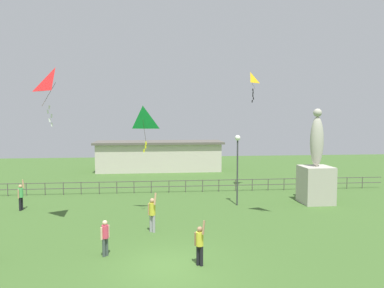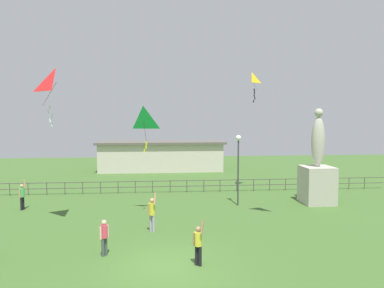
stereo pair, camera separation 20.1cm
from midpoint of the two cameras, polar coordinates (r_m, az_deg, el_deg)
The scene contains 12 objects.
ground_plane at distance 14.95m, azimuth -3.27°, elevation -18.64°, with size 80.00×80.00×0.00m, color #3D6028.
statue_monument at distance 25.99m, azimuth 19.29°, elevation -4.77°, with size 2.00×2.00×6.41m.
lamppost at distance 23.98m, azimuth 7.52°, elevation -1.69°, with size 0.36×0.36×4.66m.
person_0 at distance 18.73m, azimuth -5.98°, elevation -10.60°, with size 0.47×0.45×2.05m.
person_1 at distance 16.03m, azimuth -13.28°, elevation -13.79°, with size 0.34×0.37×1.53m.
person_2 at distance 14.67m, azimuth 1.41°, elevation -15.24°, with size 0.42×0.41×1.83m.
person_5 at distance 25.27m, azimuth -24.95°, elevation -7.26°, with size 0.34×0.48×1.92m.
kite_1 at distance 20.85m, azimuth -7.39°, elevation 3.73°, with size 1.31×1.37×2.59m.
kite_2 at distance 29.02m, azimuth 9.58°, elevation 9.93°, with size 0.97×0.90×2.32m.
kite_3 at distance 20.33m, azimuth -20.32°, elevation 8.91°, with size 1.45×1.41×2.93m.
waterfront_railing at distance 28.25m, azimuth -4.89°, elevation -6.41°, with size 36.01×0.06×0.95m.
pavilion_building at distance 39.99m, azimuth -4.74°, elevation -1.84°, with size 13.79×4.57×3.21m.
Camera 2 is at (-0.39, -13.79, 5.79)m, focal length 33.93 mm.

